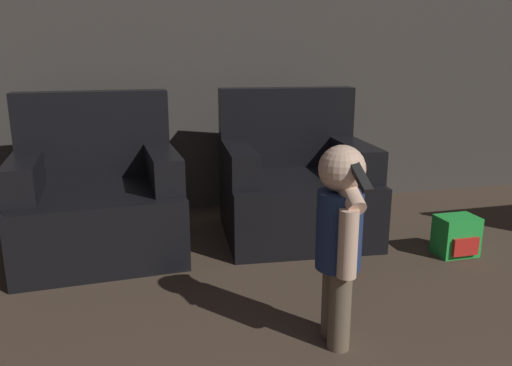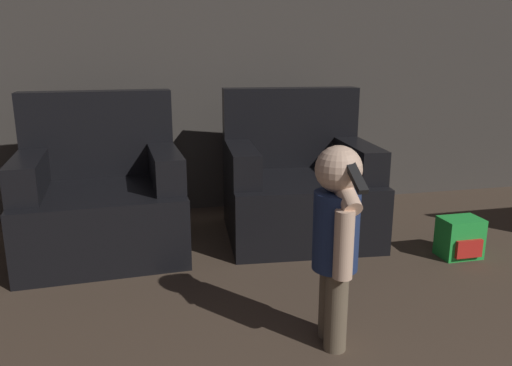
% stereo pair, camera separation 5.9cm
% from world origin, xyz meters
% --- Properties ---
extents(wall_back, '(8.40, 0.05, 2.60)m').
position_xyz_m(wall_back, '(0.00, 4.50, 1.30)').
color(wall_back, '#423D38').
rests_on(wall_back, ground_plane).
extents(armchair_left, '(0.93, 0.85, 0.91)m').
position_xyz_m(armchair_left, '(-1.04, 3.80, 0.31)').
color(armchair_left, black).
rests_on(armchair_left, ground_plane).
extents(armchair_right, '(0.96, 0.88, 0.91)m').
position_xyz_m(armchair_right, '(0.16, 3.80, 0.31)').
color(armchair_right, black).
rests_on(armchair_right, ground_plane).
extents(person_toddler, '(0.18, 0.32, 0.81)m').
position_xyz_m(person_toddler, '(-0.09, 2.54, 0.48)').
color(person_toddler, brown).
rests_on(person_toddler, ground_plane).
extents(toy_backpack, '(0.23, 0.18, 0.23)m').
position_xyz_m(toy_backpack, '(0.94, 3.20, 0.11)').
color(toy_backpack, green).
rests_on(toy_backpack, ground_plane).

